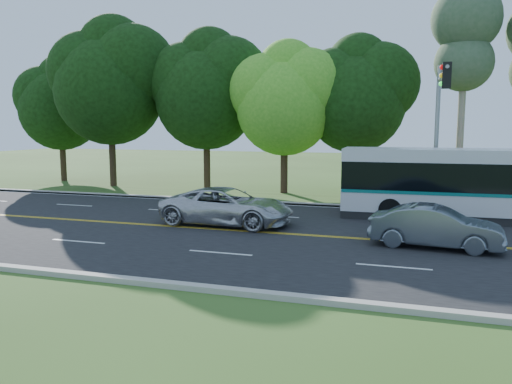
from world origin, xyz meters
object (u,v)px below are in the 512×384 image
(traffic_signal, at_px, (439,114))
(transit_bus, at_px, (481,185))
(suv, at_px, (227,206))
(sedan, at_px, (436,227))

(traffic_signal, bearing_deg, transit_bus, -5.62)
(suv, bearing_deg, sedan, -99.33)
(transit_bus, height_order, suv, transit_bus)
(sedan, bearing_deg, suv, 84.63)
(traffic_signal, xyz_separation_m, transit_bus, (1.86, -0.18, -3.10))
(traffic_signal, height_order, suv, traffic_signal)
(transit_bus, xyz_separation_m, sedan, (-2.09, -5.85, -0.83))
(sedan, height_order, suv, suv)
(transit_bus, bearing_deg, traffic_signal, 173.00)
(traffic_signal, distance_m, suv, 10.27)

